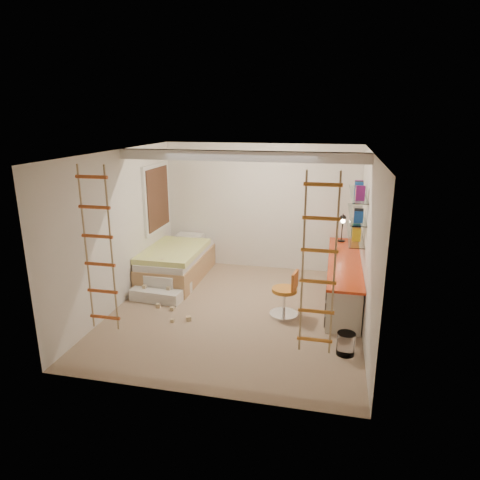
% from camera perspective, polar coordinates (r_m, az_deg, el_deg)
% --- Properties ---
extents(floor, '(4.50, 4.50, 0.00)m').
position_cam_1_polar(floor, '(7.20, -0.52, -9.48)').
color(floor, '#9B7E64').
rests_on(floor, ground).
extents(ceiling_beam, '(4.00, 0.18, 0.16)m').
position_cam_1_polar(ceiling_beam, '(6.80, 0.00, 11.14)').
color(ceiling_beam, white).
rests_on(ceiling_beam, ceiling).
extents(window_frame, '(0.06, 1.15, 1.35)m').
position_cam_1_polar(window_frame, '(8.68, -11.11, 5.50)').
color(window_frame, white).
rests_on(window_frame, wall_left).
extents(window_blind, '(0.02, 1.00, 1.20)m').
position_cam_1_polar(window_blind, '(8.67, -10.86, 5.49)').
color(window_blind, '#4C2D1E').
rests_on(window_blind, window_frame).
extents(rope_ladder_left, '(0.41, 0.04, 2.13)m').
position_cam_1_polar(rope_ladder_left, '(5.60, -18.33, -1.33)').
color(rope_ladder_left, '#C94922').
rests_on(rope_ladder_left, ceiling).
extents(rope_ladder_right, '(0.41, 0.04, 2.13)m').
position_cam_1_polar(rope_ladder_right, '(4.84, 10.44, -3.47)').
color(rope_ladder_right, orange).
rests_on(rope_ladder_right, ceiling).
extents(waste_bin, '(0.25, 0.25, 0.31)m').
position_cam_1_polar(waste_bin, '(6.13, 13.93, -13.28)').
color(waste_bin, white).
rests_on(waste_bin, floor).
extents(desk, '(0.56, 2.80, 0.75)m').
position_cam_1_polar(desk, '(7.68, 13.58, -4.97)').
color(desk, red).
rests_on(desk, floor).
extents(shelves, '(0.25, 1.80, 0.71)m').
position_cam_1_polar(shelves, '(7.63, 15.26, 3.38)').
color(shelves, white).
rests_on(shelves, wall_right).
extents(bed, '(1.02, 2.00, 0.69)m').
position_cam_1_polar(bed, '(8.57, -8.37, -2.97)').
color(bed, '#AD7F51').
rests_on(bed, floor).
extents(task_lamp, '(0.14, 0.36, 0.57)m').
position_cam_1_polar(task_lamp, '(8.38, 13.53, 2.07)').
color(task_lamp, black).
rests_on(task_lamp, desk).
extents(swivel_chair, '(0.53, 0.53, 0.78)m').
position_cam_1_polar(swivel_chair, '(6.96, 6.09, -7.92)').
color(swivel_chair, orange).
rests_on(swivel_chair, floor).
extents(play_platform, '(0.96, 0.77, 0.40)m').
position_cam_1_polar(play_platform, '(7.85, -10.38, -6.23)').
color(play_platform, silver).
rests_on(play_platform, floor).
extents(toy_blocks, '(1.09, 1.10, 0.67)m').
position_cam_1_polar(toy_blocks, '(7.45, -9.51, -6.77)').
color(toy_blocks, '#CCB284').
rests_on(toy_blocks, floor).
extents(books, '(0.14, 0.64, 0.92)m').
position_cam_1_polar(books, '(7.61, 15.32, 4.23)').
color(books, yellow).
rests_on(books, shelves).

